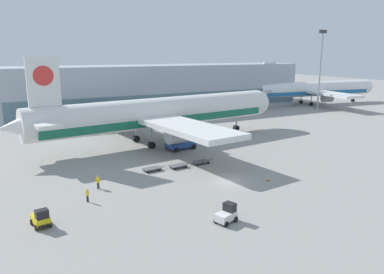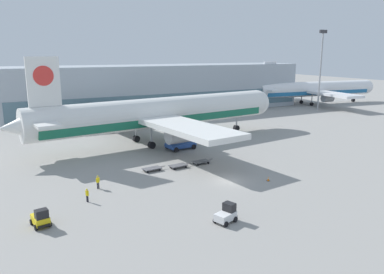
% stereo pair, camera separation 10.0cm
% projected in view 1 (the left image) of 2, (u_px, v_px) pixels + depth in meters
% --- Properties ---
extents(ground_plane, '(400.00, 400.00, 0.00)m').
position_uv_depth(ground_plane, '(229.00, 181.00, 52.22)').
color(ground_plane, gray).
extents(terminal_building, '(90.00, 18.20, 14.00)m').
position_uv_depth(terminal_building, '(162.00, 88.00, 113.76)').
color(terminal_building, '#9EA8B2').
rests_on(terminal_building, ground_plane).
extents(light_mast, '(2.80, 0.50, 24.35)m').
position_uv_depth(light_mast, '(320.00, 65.00, 115.12)').
color(light_mast, '#9EA0A5').
rests_on(light_mast, ground_plane).
extents(airplane_main, '(57.97, 48.61, 17.00)m').
position_uv_depth(airplane_main, '(158.00, 114.00, 73.47)').
color(airplane_main, white).
rests_on(airplane_main, ground_plane).
extents(airplane_distant, '(50.49, 42.34, 14.81)m').
position_uv_depth(airplane_distant, '(314.00, 90.00, 130.01)').
color(airplane_distant, white).
rests_on(airplane_distant, ground_plane).
extents(scissor_lift_loader, '(5.52, 3.91, 5.49)m').
position_uv_depth(scissor_lift_loader, '(180.00, 138.00, 69.43)').
color(scissor_lift_loader, '#284C99').
rests_on(scissor_lift_loader, ground_plane).
extents(baggage_tug_foreground, '(2.76, 2.27, 2.00)m').
position_uv_depth(baggage_tug_foreground, '(227.00, 214.00, 39.55)').
color(baggage_tug_foreground, silver).
rests_on(baggage_tug_foreground, ground_plane).
extents(baggage_tug_mid, '(1.98, 2.65, 2.00)m').
position_uv_depth(baggage_tug_mid, '(41.00, 218.00, 38.51)').
color(baggage_tug_mid, yellow).
rests_on(baggage_tug_mid, ground_plane).
extents(baggage_dolly_lead, '(3.76, 1.79, 0.48)m').
position_uv_depth(baggage_dolly_lead, '(152.00, 169.00, 56.75)').
color(baggage_dolly_lead, '#56565B').
rests_on(baggage_dolly_lead, ground_plane).
extents(baggage_dolly_second, '(3.76, 1.79, 0.48)m').
position_uv_depth(baggage_dolly_second, '(178.00, 165.00, 58.29)').
color(baggage_dolly_second, '#56565B').
rests_on(baggage_dolly_second, ground_plane).
extents(baggage_dolly_third, '(3.76, 1.79, 0.48)m').
position_uv_depth(baggage_dolly_third, '(201.00, 162.00, 60.41)').
color(baggage_dolly_third, '#56565B').
rests_on(baggage_dolly_third, ground_plane).
extents(ground_crew_near, '(0.35, 0.53, 1.70)m').
position_uv_depth(ground_crew_near, '(87.00, 194.00, 44.81)').
color(ground_crew_near, black).
rests_on(ground_crew_near, ground_plane).
extents(ground_crew_far, '(0.53, 0.35, 1.82)m').
position_uv_depth(ground_crew_far, '(98.00, 181.00, 49.16)').
color(ground_crew_far, black).
rests_on(ground_crew_far, ground_plane).
extents(traffic_cone_near, '(0.40, 0.40, 0.63)m').
position_uv_depth(traffic_cone_near, '(268.00, 179.00, 52.38)').
color(traffic_cone_near, black).
rests_on(traffic_cone_near, ground_plane).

